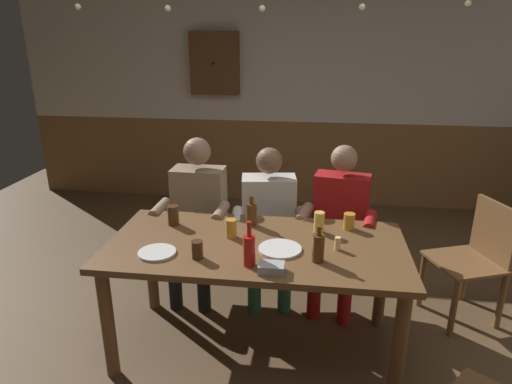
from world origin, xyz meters
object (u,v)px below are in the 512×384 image
object	(u,v)px
person_1	(269,217)
pint_glass_4	(231,228)
person_2	(339,221)
table_candle	(338,243)
bottle_1	(249,250)
chair_empty_near_right	(475,258)
plate_1	(157,253)
bottle_2	(252,214)
dining_table	(256,259)
condiment_caddy	(271,268)
wall_dart_cabinet	(215,63)
pint_glass_3	(197,250)
bottle_0	(318,248)
pint_glass_1	(349,221)
pint_glass_0	(173,215)
pint_glass_2	(319,222)
person_0	(197,211)
plate_0	(280,249)

from	to	relation	value
person_1	pint_glass_4	xyz separation A→B (m)	(-0.18, -0.61, 0.17)
person_2	table_candle	world-z (taller)	person_2
table_candle	bottle_1	size ratio (longest dim) A/B	0.30
person_1	chair_empty_near_right	bearing A→B (deg)	168.10
plate_1	bottle_2	distance (m)	0.69
dining_table	condiment_caddy	world-z (taller)	condiment_caddy
pint_glass_4	plate_1	bearing A→B (deg)	-144.11
wall_dart_cabinet	plate_1	bearing A→B (deg)	-84.46
pint_glass_4	condiment_caddy	bearing A→B (deg)	-54.06
pint_glass_3	person_1	bearing A→B (deg)	70.89
bottle_0	pint_glass_1	bearing A→B (deg)	67.11
pint_glass_3	pint_glass_4	size ratio (longest dim) A/B	0.88
bottle_2	table_candle	bearing A→B (deg)	-27.64
chair_empty_near_right	pint_glass_3	xyz separation A→B (m)	(-1.81, -0.81, 0.35)
pint_glass_0	bottle_2	bearing A→B (deg)	6.61
plate_1	pint_glass_0	xyz separation A→B (m)	(-0.03, 0.42, 0.06)
dining_table	pint_glass_0	xyz separation A→B (m)	(-0.59, 0.21, 0.17)
table_candle	pint_glass_4	size ratio (longest dim) A/B	0.67
plate_1	pint_glass_2	bearing A→B (deg)	24.62
table_candle	pint_glass_3	world-z (taller)	pint_glass_3
person_0	plate_0	size ratio (longest dim) A/B	4.84
plate_0	person_2	bearing A→B (deg)	62.62
person_0	pint_glass_4	distance (m)	0.73
bottle_1	person_0	bearing A→B (deg)	119.88
plate_1	pint_glass_1	distance (m)	1.24
pint_glass_4	pint_glass_0	bearing A→B (deg)	161.26
pint_glass_3	pint_glass_0	bearing A→B (deg)	122.26
condiment_caddy	dining_table	bearing A→B (deg)	110.86
person_1	condiment_caddy	xyz separation A→B (m)	(0.12, -1.02, 0.14)
plate_0	pint_glass_2	size ratio (longest dim) A/B	1.86
pint_glass_2	pint_glass_3	distance (m)	0.82
condiment_caddy	plate_0	size ratio (longest dim) A/B	0.54
dining_table	chair_empty_near_right	world-z (taller)	chair_empty_near_right
bottle_2	dining_table	bearing A→B (deg)	-76.38
bottle_1	pint_glass_2	xyz separation A→B (m)	(0.39, 0.49, -0.03)
chair_empty_near_right	condiment_caddy	world-z (taller)	chair_empty_near_right
person_2	pint_glass_3	size ratio (longest dim) A/B	11.54
chair_empty_near_right	condiment_caddy	bearing A→B (deg)	102.63
bottle_1	wall_dart_cabinet	distance (m)	3.24
chair_empty_near_right	bottle_2	bearing A→B (deg)	79.95
plate_1	bottle_1	distance (m)	0.56
table_candle	pint_glass_3	bearing A→B (deg)	-165.03
bottle_2	wall_dart_cabinet	world-z (taller)	wall_dart_cabinet
person_2	pint_glass_2	size ratio (longest dim) A/B	8.83
bottle_1	pint_glass_3	bearing A→B (deg)	171.55
person_0	bottle_1	distance (m)	1.11
bottle_2	person_1	bearing A→B (deg)	79.53
bottle_0	pint_glass_1	xyz separation A→B (m)	(0.20, 0.48, -0.03)
plate_1	condiment_caddy	bearing A→B (deg)	-10.38
bottle_0	pint_glass_1	distance (m)	0.52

